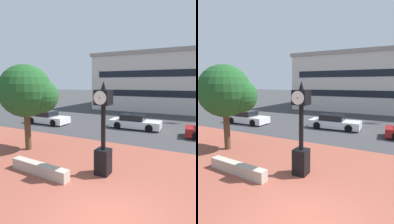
# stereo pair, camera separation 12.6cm
# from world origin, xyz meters

# --- Properties ---
(ground_plane) EXTENTS (200.00, 200.00, 0.00)m
(ground_plane) POSITION_xyz_m (0.00, 0.00, 0.00)
(ground_plane) COLOR #38383A
(plaza_brick_paving) EXTENTS (44.00, 11.34, 0.01)m
(plaza_brick_paving) POSITION_xyz_m (0.00, 1.67, 0.00)
(plaza_brick_paving) COLOR brown
(plaza_brick_paving) RESTS_ON ground
(planter_wall) EXTENTS (3.22, 0.61, 0.50)m
(planter_wall) POSITION_xyz_m (-4.02, 1.48, 0.25)
(planter_wall) COLOR #ADA393
(planter_wall) RESTS_ON ground
(street_clock) EXTENTS (0.65, 0.76, 4.17)m
(street_clock) POSITION_xyz_m (-1.46, 2.80, 1.80)
(street_clock) COLOR black
(street_clock) RESTS_ON ground
(plaza_tree) EXTENTS (3.38, 3.14, 5.18)m
(plaza_tree) POSITION_xyz_m (-6.87, 3.85, 3.52)
(plaza_tree) COLOR #4C3823
(plaza_tree) RESTS_ON ground
(car_street_mid) EXTENTS (4.44, 1.87, 1.28)m
(car_street_mid) POSITION_xyz_m (-11.37, 10.44, 0.57)
(car_street_mid) COLOR silver
(car_street_mid) RESTS_ON ground
(car_street_distant) EXTENTS (4.55, 1.93, 1.28)m
(car_street_distant) POSITION_xyz_m (-2.80, 12.26, 0.57)
(car_street_distant) COLOR silver
(car_street_distant) RESTS_ON ground
(civic_building) EXTENTS (25.82, 16.26, 8.52)m
(civic_building) POSITION_xyz_m (0.07, 30.15, 4.27)
(civic_building) COLOR beige
(civic_building) RESTS_ON ground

